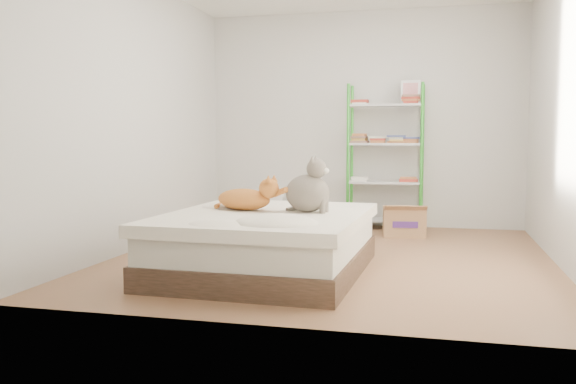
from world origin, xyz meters
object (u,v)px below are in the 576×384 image
(grey_cat, at_px, (307,185))
(white_bin, at_px, (269,209))
(bed, at_px, (267,243))
(cardboard_box, at_px, (404,222))
(orange_cat, at_px, (244,197))
(shelf_unit, at_px, (386,157))

(grey_cat, relative_size, white_bin, 1.04)
(bed, relative_size, grey_cat, 4.44)
(bed, height_order, cardboard_box, bed)
(white_bin, bearing_deg, orange_cat, -79.04)
(grey_cat, bearing_deg, shelf_unit, -4.06)
(shelf_unit, distance_m, white_bin, 1.56)
(grey_cat, relative_size, shelf_unit, 0.25)
(cardboard_box, relative_size, white_bin, 1.18)
(bed, distance_m, grey_cat, 0.56)
(orange_cat, xyz_separation_m, shelf_unit, (0.94, 2.52, 0.25))
(shelf_unit, bearing_deg, bed, -105.08)
(grey_cat, distance_m, white_bin, 2.73)
(shelf_unit, bearing_deg, cardboard_box, -64.63)
(bed, bearing_deg, cardboard_box, 67.29)
(orange_cat, xyz_separation_m, cardboard_box, (1.19, 1.99, -0.43))
(shelf_unit, distance_m, cardboard_box, 0.90)
(grey_cat, distance_m, cardboard_box, 2.17)
(bed, xyz_separation_m, white_bin, (-0.71, 2.61, -0.04))
(orange_cat, bearing_deg, grey_cat, 13.46)
(cardboard_box, xyz_separation_m, white_bin, (-1.67, 0.50, 0.04))
(cardboard_box, distance_m, white_bin, 1.74)
(grey_cat, height_order, cardboard_box, grey_cat)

